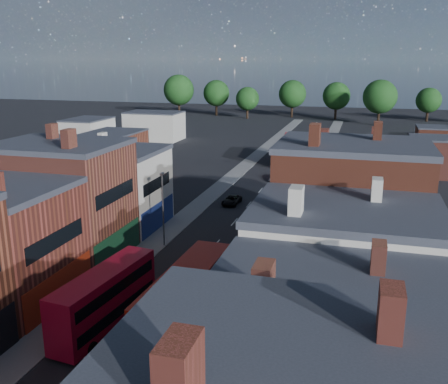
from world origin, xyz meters
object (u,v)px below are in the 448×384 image
Objects in this scene: ped_3 at (273,271)px; car_1 at (171,363)px; bus_1 at (186,304)px; car_2 at (232,200)px; car_3 at (276,177)px; bus_0 at (105,298)px; bus_2 at (291,150)px.

car_1 is at bearing 145.61° from ped_3.
bus_1 reaches higher than car_2.
car_1 reaches higher than car_3.
ped_3 is at bearing -82.75° from car_3.
ped_3 is (3.90, 15.24, 0.31)m from car_1.
bus_0 is 7.96m from car_1.
car_3 is (-2.60, 53.79, -0.05)m from car_1.
bus_0 is 63.86m from bus_2.
ped_3 reaches higher than car_3.
bus_0 reaches higher than car_3.
bus_0 is at bearing -178.05° from bus_1.
bus_1 is 50.00m from car_3.
car_1 is (6.70, -3.91, -1.77)m from bus_0.
ped_3 is at bearing -89.44° from bus_2.
car_3 is at bearing 91.73° from bus_0.
car_2 is at bearing -105.12° from car_3.
bus_2 is 52.78m from ped_3.
bus_1 reaches higher than car_3.
car_1 reaches higher than car_2.
bus_1 is 63.76m from bus_2.
car_1 is (0.30, -3.90, -2.18)m from bus_1.
car_3 is at bearing -10.47° from ped_3.
bus_2 reaches higher than car_3.
bus_2 reaches higher than car_2.
car_3 reaches higher than car_2.
bus_0 is 2.51× the size of car_3.
ped_3 is at bearing 83.47° from car_1.
car_2 is at bearing 101.71° from bus_1.
car_3 is (4.10, 49.88, -1.83)m from bus_0.
ped_3 is at bearing -64.35° from car_2.
bus_0 is 50.08m from car_3.
bus_2 is 7.31× the size of ped_3.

